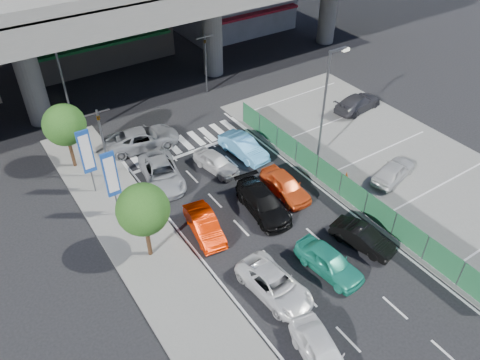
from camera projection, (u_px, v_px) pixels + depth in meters
ground at (294, 248)px, 26.50m from camera, size 120.00×120.00×0.00m
parking_lot at (399, 166)px, 32.60m from camera, size 12.00×28.00×0.06m
sidewalk_left at (151, 254)px, 26.02m from camera, size 4.00×30.00×0.12m
fence_run at (352, 193)px, 28.91m from camera, size 0.16×22.00×1.80m
traffic_light_left at (100, 128)px, 29.22m from camera, size 1.60×1.24×5.20m
traffic_light_right at (205, 50)px, 38.92m from camera, size 1.60×1.24×5.20m
street_lamp_right at (327, 97)px, 30.62m from camera, size 1.65×0.22×8.00m
street_lamp_left at (65, 80)px, 32.58m from camera, size 1.65×0.22×8.00m
signboard_near at (111, 176)px, 26.69m from camera, size 0.80×0.14×4.70m
signboard_far at (87, 154)px, 28.48m from camera, size 0.80×0.14×4.70m
tree_near at (143, 210)px, 23.97m from camera, size 2.80×2.80×4.80m
tree_far at (64, 125)px, 30.49m from camera, size 2.80×2.80×4.80m
van_white_back_left at (322, 353)px, 20.54m from camera, size 2.46×4.31×1.38m
sedan_white_mid_left at (275, 285)px, 23.64m from camera, size 2.41×4.61×1.24m
taxi_teal_mid at (329, 262)px, 24.76m from camera, size 2.06×4.20×1.38m
hatch_black_mid_right at (363, 238)px, 26.27m from camera, size 2.17×3.90×1.22m
taxi_orange_left at (204, 225)px, 27.02m from camera, size 1.95×4.06×1.28m
sedan_black_mid at (263, 202)px, 28.54m from camera, size 2.48×4.95×1.38m
taxi_orange_right at (285, 185)px, 29.84m from camera, size 1.74×4.09×1.38m
wagon_silver_front_left at (162, 173)px, 30.86m from camera, size 3.22×5.32×1.38m
sedan_white_front_mid at (216, 162)px, 31.96m from camera, size 2.12×3.85×1.24m
kei_truck_front_right at (243, 147)px, 33.29m from camera, size 1.90×4.32×1.38m
crossing_wagon_silver at (143, 138)px, 34.08m from camera, size 5.67×3.34×1.48m
parked_sedan_white at (394, 171)px, 31.01m from camera, size 4.13×2.46×1.32m
parked_sedan_dgrey at (358, 103)px, 38.35m from camera, size 4.77×2.41×1.33m
traffic_cone at (346, 176)px, 31.15m from camera, size 0.42×0.42×0.66m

